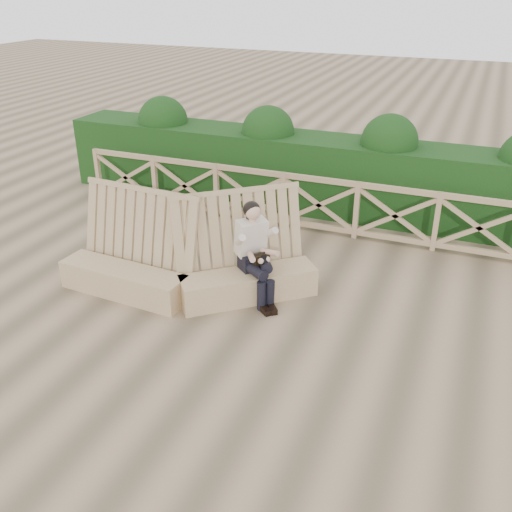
% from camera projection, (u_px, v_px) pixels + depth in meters
% --- Properties ---
extents(ground, '(60.00, 60.00, 0.00)m').
position_uv_depth(ground, '(247.00, 325.00, 8.08)').
color(ground, brown).
rests_on(ground, ground).
extents(bench, '(3.82, 1.97, 1.58)m').
position_uv_depth(bench, '(186.00, 271.00, 8.70)').
color(bench, '#9B7958').
rests_on(bench, ground).
extents(woman, '(0.90, 0.89, 1.52)m').
position_uv_depth(woman, '(255.00, 249.00, 8.46)').
color(woman, black).
rests_on(woman, ground).
extents(guardrail, '(10.10, 0.09, 1.10)m').
position_uv_depth(guardrail, '(319.00, 205.00, 10.74)').
color(guardrail, '#9C7F5A').
rests_on(guardrail, ground).
extents(hedge, '(12.00, 1.20, 1.50)m').
position_uv_depth(hedge, '(336.00, 176.00, 11.65)').
color(hedge, black).
rests_on(hedge, ground).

